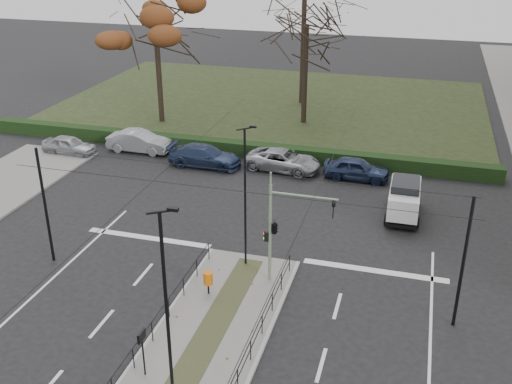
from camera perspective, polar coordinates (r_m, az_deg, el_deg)
ground at (r=26.45m, az=-3.24°, el=-11.58°), size 140.00×140.00×0.00m
median_island at (r=24.56m, az=-5.19°, el=-14.73°), size 4.40×15.00×0.14m
park at (r=55.97m, az=1.58°, el=8.44°), size 38.00×26.00×0.10m
hedge at (r=43.60m, az=-2.82°, el=4.29°), size 38.00×1.00×1.00m
median_railing at (r=23.93m, az=-5.36°, el=-13.19°), size 4.14×13.24×0.92m
catenary at (r=25.93m, az=-2.26°, el=-3.43°), size 20.00×34.00×6.00m
traffic_light at (r=27.00m, az=1.94°, el=-3.28°), size 3.32×1.91×4.88m
litter_bin at (r=27.14m, az=-4.59°, el=-8.21°), size 0.43×0.43×1.10m
info_panel at (r=22.69m, az=-10.82°, el=-13.77°), size 0.11×0.51×1.96m
streetlamp_median_near at (r=19.51m, az=-8.41°, el=-11.63°), size 0.66×0.13×7.88m
streetlamp_median_far at (r=27.94m, az=-1.01°, el=-0.45°), size 0.60×0.12×7.14m
parked_car_first at (r=45.46m, az=-17.35°, el=4.27°), size 4.02×1.73×1.35m
parked_car_second at (r=44.71m, az=-11.05°, el=4.75°), size 4.72×1.69×1.55m
parked_car_third at (r=41.38m, az=-4.89°, el=3.44°), size 5.08×2.09×1.47m
parked_car_fourth at (r=40.60m, az=2.63°, el=3.04°), size 5.31×2.92×1.41m
white_van at (r=35.01m, az=13.94°, el=-0.54°), size 1.91×4.05×2.21m
rust_tree at (r=49.41m, az=-9.65°, el=16.86°), size 9.30×9.30×12.04m
bare_tree_center at (r=54.44m, az=4.64°, el=17.63°), size 8.94×8.94×12.88m
bare_tree_near at (r=48.87m, az=4.82°, el=14.92°), size 6.30×6.30×10.57m
parked_car_fifth at (r=39.66m, az=9.56°, el=2.20°), size 4.33×1.86×1.46m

